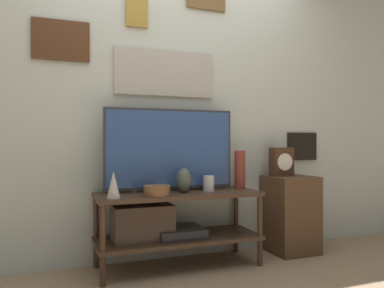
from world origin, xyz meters
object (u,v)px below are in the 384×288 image
object	(u,v)px
vase_slim_bronze	(114,185)
vase_tall_ceramic	(240,170)
mantel_clock	(281,162)
television	(170,149)
vase_urn_stoneware	(184,180)
candle_jar	(209,183)
vase_wide_bowl	(157,191)

from	to	relation	value
vase_slim_bronze	vase_tall_ceramic	bearing A→B (deg)	9.82
mantel_clock	television	bearing A→B (deg)	178.98
vase_urn_stoneware	mantel_clock	distance (m)	0.96
television	candle_jar	bearing A→B (deg)	-20.43
vase_wide_bowl	vase_urn_stoneware	xyz separation A→B (m)	(0.23, 0.08, 0.06)
vase_urn_stoneware	mantel_clock	size ratio (longest dim) A/B	0.75
vase_urn_stoneware	candle_jar	size ratio (longest dim) A/B	1.56
vase_wide_bowl	television	bearing A→B (deg)	52.37
vase_tall_ceramic	vase_slim_bronze	bearing A→B (deg)	-170.18
candle_jar	television	bearing A→B (deg)	159.57
candle_jar	mantel_clock	xyz separation A→B (m)	(0.73, 0.09, 0.15)
vase_urn_stoneware	television	bearing A→B (deg)	116.41
television	candle_jar	xyz separation A→B (m)	(0.28, -0.11, -0.27)
vase_tall_ceramic	vase_urn_stoneware	size ratio (longest dim) A/B	1.68
television	vase_urn_stoneware	xyz separation A→B (m)	(0.07, -0.13, -0.24)
television	vase_wide_bowl	size ratio (longest dim) A/B	5.39
vase_wide_bowl	vase_urn_stoneware	size ratio (longest dim) A/B	1.03
vase_slim_bronze	vase_wide_bowl	bearing A→B (deg)	2.53
vase_tall_ceramic	mantel_clock	world-z (taller)	mantel_clock
candle_jar	vase_urn_stoneware	bearing A→B (deg)	-172.67
vase_wide_bowl	candle_jar	distance (m)	0.47
vase_wide_bowl	vase_urn_stoneware	distance (m)	0.26
candle_jar	vase_slim_bronze	bearing A→B (deg)	-170.55
television	vase_wide_bowl	distance (m)	0.40
vase_slim_bronze	television	bearing A→B (deg)	25.95
mantel_clock	vase_wide_bowl	bearing A→B (deg)	-170.38
television	vase_slim_bronze	xyz separation A→B (m)	(-0.48, -0.23, -0.24)
vase_wide_bowl	candle_jar	xyz separation A→B (m)	(0.45, 0.11, 0.02)
television	vase_urn_stoneware	world-z (taller)	television
vase_urn_stoneware	candle_jar	xyz separation A→B (m)	(0.22, 0.03, -0.03)
television	mantel_clock	world-z (taller)	television
vase_urn_stoneware	mantel_clock	bearing A→B (deg)	6.94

